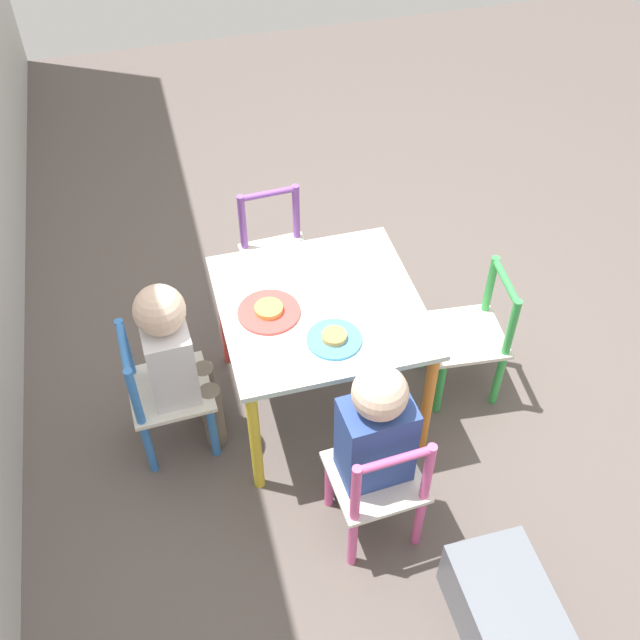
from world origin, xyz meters
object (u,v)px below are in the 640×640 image
Objects in this scene: chair_green at (471,337)px; storage_bin at (503,609)px; chair_blue at (163,393)px; kids_table at (320,319)px; child_back at (175,355)px; plate_left at (334,338)px; child_left at (373,435)px; chair_purple at (277,258)px; plate_back at (269,311)px; chair_pink at (378,486)px.

chair_green is 0.91m from storage_bin.
kids_table is at bearing -90.00° from chair_blue.
plate_left is at bearing -109.51° from child_back.
chair_blue is at bearing 42.65° from storage_bin.
kids_table is 3.77× the size of plate_left.
chair_green is 0.68m from child_left.
chair_green is at bearing -77.73° from plate_left.
child_left is at bearing -89.82° from chair_purple.
child_left reaches higher than plate_back.
kids_table is at bearing -90.00° from child_back.
child_left is 1.01× the size of child_back.
child_left is 0.52m from plate_back.
child_back is 0.32m from plate_back.
child_back reaches higher than chair_blue.
plate_left is (-0.14, -0.47, 0.09)m from child_back.
storage_bin is (-0.38, -0.25, -0.15)m from chair_pink.
plate_back is at bearing -88.80° from chair_blue.
chair_purple is (0.58, 0.56, 0.00)m from chair_green.
plate_back is (0.47, 0.19, 0.09)m from child_left.
plate_left is at bearing 20.78° from storage_bin.
kids_table is 1.01m from storage_bin.
chair_blue is 0.73× the size of child_back.
chair_blue is at bearing -41.95° from child_left.
chair_blue is (0.51, 0.57, 0.00)m from chair_pink.
chair_green is at bearing -95.27° from kids_table.
chair_blue is 2.57× the size of plate_back.
chair_green is 2.57× the size of plate_back.
child_left is (-0.47, -0.03, -0.01)m from kids_table.
chair_pink is 1.43× the size of storage_bin.
chair_green is 0.60m from plate_left.
kids_table is at bearing -90.00° from chair_green.
chair_green is (-0.05, -0.53, -0.18)m from kids_table.
chair_pink is 0.18m from child_left.
child_back is at bearing 40.31° from storage_bin.
child_back is (0.00, -0.06, 0.17)m from chair_blue.
chair_green is at bearing -93.98° from chair_blue.
child_left is 0.67m from child_back.
plate_left is (-0.14, -0.53, 0.26)m from chair_blue.
plate_left reaches higher than storage_bin.
plate_back reaches higher than chair_blue.
storage_bin is at bearing 119.92° from chair_pink.
chair_purple is (1.07, 0.06, 0.00)m from chair_pink.
kids_table is 1.25× the size of chair_green.
storage_bin is (-1.45, -0.31, -0.15)m from chair_purple.
chair_purple reaches higher than kids_table.
chair_green is (0.48, -0.50, 0.00)m from chair_pink.
chair_green is at bearing -49.22° from chair_purple.
child_left reaches higher than child_back.
chair_pink is at bearing -159.66° from plate_back.
plate_back reaches higher than chair_pink.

